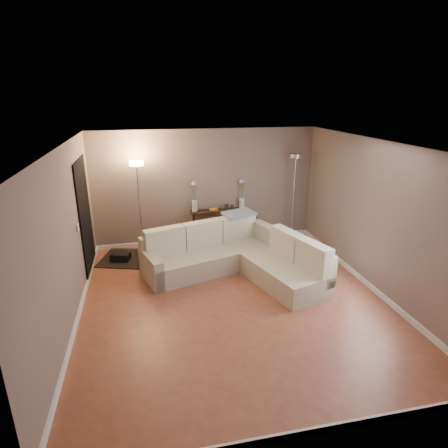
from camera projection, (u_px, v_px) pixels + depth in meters
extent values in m
cube|color=#9C5138|center=(234.00, 301.00, 6.32)|extent=(5.00, 5.50, 0.01)
cube|color=white|center=(235.00, 145.00, 5.46)|extent=(5.00, 5.50, 0.01)
cube|color=#7C6A5F|center=(206.00, 188.00, 8.44)|extent=(5.00, 0.02, 2.60)
cube|color=#7C6A5F|center=(307.00, 331.00, 3.35)|extent=(5.00, 0.02, 2.60)
cube|color=#7C6A5F|center=(66.00, 241.00, 5.40)|extent=(0.02, 5.50, 2.60)
cube|color=#7C6A5F|center=(377.00, 218.00, 6.39)|extent=(0.02, 5.50, 2.60)
cube|color=white|center=(207.00, 239.00, 8.83)|extent=(5.00, 0.03, 0.10)
cube|color=white|center=(297.00, 435.00, 3.78)|extent=(5.00, 0.03, 0.10)
cube|color=white|center=(79.00, 315.00, 5.82)|extent=(0.03, 5.50, 0.10)
cube|color=white|center=(367.00, 283.00, 6.80)|extent=(0.03, 5.50, 0.10)
cube|color=black|center=(85.00, 218.00, 7.04)|extent=(0.02, 1.20, 2.20)
cube|color=white|center=(78.00, 228.00, 6.22)|extent=(0.02, 0.08, 0.12)
cube|color=#BDB699|center=(211.00, 259.00, 7.43)|extent=(2.77, 1.64, 0.40)
cube|color=#BDB699|center=(203.00, 240.00, 7.63)|extent=(2.56, 0.97, 0.56)
cube|color=#BDB699|center=(151.00, 269.00, 6.84)|extent=(0.44, 0.92, 0.56)
cube|color=#BDB699|center=(284.00, 275.00, 6.79)|extent=(1.34, 1.81, 0.40)
cube|color=#BDB699|center=(285.00, 248.00, 7.23)|extent=(0.94, 2.46, 0.56)
cube|color=beige|center=(165.00, 241.00, 7.08)|extent=(0.82, 0.44, 0.52)
cube|color=beige|center=(203.00, 234.00, 7.45)|extent=(0.82, 0.44, 0.52)
cube|color=beige|center=(237.00, 227.00, 7.83)|extent=(0.82, 0.44, 0.52)
cube|color=beige|center=(286.00, 243.00, 7.00)|extent=(0.43, 0.76, 0.52)
cube|color=beige|center=(314.00, 258.00, 6.38)|extent=(0.43, 0.76, 0.52)
cube|color=gray|center=(239.00, 213.00, 7.77)|extent=(0.76, 0.59, 0.09)
cube|color=black|center=(219.00, 210.00, 8.56)|extent=(1.31, 0.37, 0.04)
cube|color=black|center=(194.00, 231.00, 8.44)|extent=(0.05, 0.05, 0.76)
cube|color=black|center=(192.00, 227.00, 8.70)|extent=(0.05, 0.05, 0.76)
cube|color=black|center=(245.00, 227.00, 8.69)|extent=(0.05, 0.05, 0.76)
cube|color=black|center=(242.00, 223.00, 8.95)|extent=(0.05, 0.05, 0.76)
cube|color=black|center=(219.00, 235.00, 8.76)|extent=(1.23, 0.34, 0.03)
cube|color=#BF3333|center=(196.00, 232.00, 8.61)|extent=(0.03, 0.16, 0.19)
cube|color=#3359A5|center=(198.00, 232.00, 8.62)|extent=(0.04, 0.16, 0.21)
cube|color=gold|center=(200.00, 231.00, 8.62)|extent=(0.04, 0.16, 0.23)
cube|color=#3F7F4C|center=(202.00, 232.00, 8.64)|extent=(0.05, 0.16, 0.19)
cube|color=#994C99|center=(204.00, 231.00, 8.65)|extent=(0.03, 0.16, 0.21)
cube|color=orange|center=(206.00, 231.00, 8.65)|extent=(0.04, 0.16, 0.23)
cube|color=#262626|center=(208.00, 231.00, 8.67)|extent=(0.04, 0.16, 0.19)
cube|color=#4C99B2|center=(210.00, 231.00, 8.68)|extent=(0.05, 0.16, 0.21)
cube|color=#B2A58C|center=(212.00, 230.00, 8.68)|extent=(0.03, 0.16, 0.23)
cube|color=brown|center=(214.00, 231.00, 8.70)|extent=(0.04, 0.16, 0.19)
cube|color=navy|center=(216.00, 230.00, 8.71)|extent=(0.04, 0.16, 0.21)
cube|color=gold|center=(218.00, 230.00, 8.71)|extent=(0.05, 0.16, 0.23)
cube|color=black|center=(217.00, 192.00, 8.59)|extent=(0.92, 0.05, 0.72)
cube|color=white|center=(217.00, 192.00, 8.57)|extent=(0.80, 0.02, 0.60)
cube|color=#C68C22|center=(214.00, 209.00, 8.50)|extent=(0.18, 0.12, 0.04)
cube|color=black|center=(227.00, 207.00, 8.53)|extent=(0.10, 0.02, 0.13)
cube|color=black|center=(232.00, 207.00, 8.56)|extent=(0.08, 0.02, 0.11)
cylinder|color=silver|center=(195.00, 206.00, 8.40)|extent=(0.12, 0.12, 0.24)
cylinder|color=#38722D|center=(193.00, 194.00, 8.30)|extent=(0.10, 0.01, 0.41)
sphere|color=#E5598C|center=(192.00, 185.00, 8.23)|extent=(0.07, 0.07, 0.07)
cylinder|color=#38722D|center=(194.00, 193.00, 8.30)|extent=(0.06, 0.01, 0.44)
sphere|color=white|center=(193.00, 184.00, 8.23)|extent=(0.07, 0.07, 0.07)
cylinder|color=#38722D|center=(194.00, 193.00, 8.30)|extent=(0.01, 0.01, 0.46)
sphere|color=#598CE5|center=(194.00, 183.00, 8.22)|extent=(0.07, 0.07, 0.07)
cylinder|color=#38722D|center=(195.00, 194.00, 8.31)|extent=(0.05, 0.01, 0.42)
sphere|color=#E58C4C|center=(195.00, 185.00, 8.24)|extent=(0.07, 0.07, 0.07)
cylinder|color=#38722D|center=(195.00, 193.00, 8.31)|extent=(0.10, 0.01, 0.43)
sphere|color=#D866B2|center=(196.00, 184.00, 8.24)|extent=(0.07, 0.07, 0.07)
cylinder|color=silver|center=(242.00, 203.00, 8.63)|extent=(0.12, 0.12, 0.24)
cylinder|color=#38722D|center=(241.00, 191.00, 8.54)|extent=(0.10, 0.01, 0.41)
sphere|color=#E5598C|center=(241.00, 182.00, 8.46)|extent=(0.07, 0.07, 0.07)
cylinder|color=#38722D|center=(242.00, 191.00, 8.54)|extent=(0.06, 0.01, 0.44)
sphere|color=white|center=(241.00, 181.00, 8.46)|extent=(0.07, 0.07, 0.07)
cylinder|color=#38722D|center=(242.00, 190.00, 8.53)|extent=(0.01, 0.01, 0.46)
sphere|color=#598CE5|center=(242.00, 180.00, 8.46)|extent=(0.07, 0.07, 0.07)
cylinder|color=#38722D|center=(242.00, 191.00, 8.54)|extent=(0.05, 0.01, 0.42)
sphere|color=#E58C4C|center=(243.00, 182.00, 8.47)|extent=(0.07, 0.07, 0.07)
cylinder|color=#38722D|center=(243.00, 191.00, 8.54)|extent=(0.10, 0.01, 0.43)
sphere|color=#D866B2|center=(244.00, 181.00, 8.47)|extent=(0.07, 0.07, 0.07)
cylinder|color=silver|center=(143.00, 251.00, 8.26)|extent=(0.33, 0.33, 0.03)
cylinder|color=silver|center=(140.00, 210.00, 7.95)|extent=(0.04, 0.04, 1.91)
cylinder|color=#FFBF72|center=(136.00, 163.00, 7.62)|extent=(0.35, 0.35, 0.09)
cylinder|color=silver|center=(291.00, 239.00, 8.96)|extent=(0.30, 0.30, 0.03)
cylinder|color=silver|center=(293.00, 200.00, 8.64)|extent=(0.03, 0.03, 1.95)
cylinder|color=silver|center=(296.00, 156.00, 8.31)|extent=(0.33, 0.33, 0.09)
cube|color=black|center=(133.00, 258.00, 7.91)|extent=(1.54, 1.32, 0.02)
cube|color=black|center=(121.00, 258.00, 7.81)|extent=(0.43, 0.36, 0.24)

